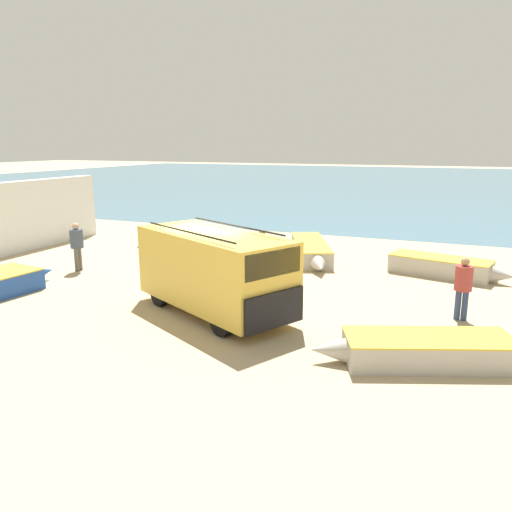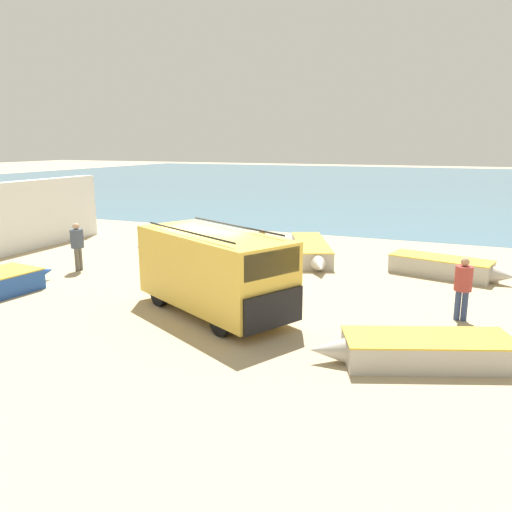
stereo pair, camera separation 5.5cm
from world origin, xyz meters
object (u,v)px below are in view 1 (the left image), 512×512
at_px(fisherman_1, 463,283).
at_px(parked_van, 214,270).
at_px(fisherman_2, 77,242).
at_px(fisherman_0, 262,248).
at_px(fishing_rowboat_1, 190,245).
at_px(fishing_rowboat_4, 421,350).
at_px(fishing_rowboat_2, 311,251).
at_px(fishing_rowboat_3, 445,267).

bearing_deg(fisherman_1, parked_van, 112.13).
bearing_deg(fisherman_2, fisherman_0, -169.12).
relative_size(fishing_rowboat_1, fisherman_1, 2.34).
bearing_deg(fisherman_1, fishing_rowboat_4, 171.51).
bearing_deg(fishing_rowboat_1, fisherman_1, 122.53).
bearing_deg(fishing_rowboat_2, fishing_rowboat_4, 6.68).
xyz_separation_m(parked_van, fishing_rowboat_1, (-4.76, 6.99, -0.97)).
xyz_separation_m(fishing_rowboat_1, fishing_rowboat_4, (10.36, -8.26, 0.03)).
bearing_deg(fishing_rowboat_2, fisherman_1, 23.31).
relative_size(fishing_rowboat_2, fisherman_1, 3.12).
bearing_deg(fishing_rowboat_2, parked_van, -27.80).
bearing_deg(parked_van, fisherman_1, 44.86).
distance_m(parked_van, fishing_rowboat_1, 8.51).
distance_m(fishing_rowboat_3, fisherman_0, 6.58).
height_order(fishing_rowboat_3, fisherman_1, fisherman_1).
distance_m(fisherman_1, fisherman_2, 13.27).
bearing_deg(parked_van, fisherman_2, -171.05).
bearing_deg(fisherman_2, fishing_rowboat_4, 158.99).
relative_size(fisherman_0, fisherman_2, 0.94).
xyz_separation_m(parked_van, fishing_rowboat_4, (5.61, -1.27, -0.95)).
distance_m(fishing_rowboat_3, fishing_rowboat_4, 7.96).
height_order(fishing_rowboat_2, fisherman_1, fisherman_1).
bearing_deg(fishing_rowboat_1, parked_van, 90.98).
height_order(fishing_rowboat_2, fishing_rowboat_4, fishing_rowboat_2).
relative_size(fishing_rowboat_2, fishing_rowboat_3, 1.26).
relative_size(fishing_rowboat_1, fisherman_0, 2.39).
height_order(fishing_rowboat_4, fisherman_1, fisherman_1).
bearing_deg(fishing_rowboat_3, fishing_rowboat_4, -77.71).
bearing_deg(fishing_rowboat_4, fisherman_1, -124.42).
relative_size(fisherman_0, fisherman_1, 0.98).
distance_m(parked_van, fishing_rowboat_3, 8.91).
distance_m(fishing_rowboat_1, fishing_rowboat_3, 10.58).
height_order(fishing_rowboat_2, fishing_rowboat_3, fishing_rowboat_2).
distance_m(parked_van, fishing_rowboat_4, 5.83).
height_order(fishing_rowboat_3, fisherman_2, fisherman_2).
bearing_deg(parked_van, fishing_rowboat_3, 76.61).
bearing_deg(fisherman_0, parked_van, 31.69).
bearing_deg(fishing_rowboat_3, fisherman_0, -143.97).
distance_m(fishing_rowboat_4, fisherman_0, 8.05).
height_order(parked_van, fishing_rowboat_4, parked_van).
relative_size(parked_van, fishing_rowboat_4, 1.22).
relative_size(fishing_rowboat_1, fishing_rowboat_4, 0.92).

